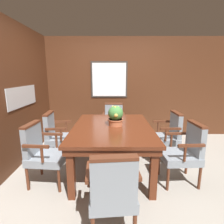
% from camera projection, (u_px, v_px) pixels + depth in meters
% --- Properties ---
extents(ground_plane, '(14.00, 14.00, 0.00)m').
position_uv_depth(ground_plane, '(114.00, 174.00, 2.80)').
color(ground_plane, '#A39E93').
extents(wall_back, '(7.20, 0.08, 2.45)m').
position_uv_depth(wall_back, '(113.00, 88.00, 4.42)').
color(wall_back, '#4C2816').
rests_on(wall_back, ground_plane).
extents(dining_table, '(1.25, 1.63, 0.75)m').
position_uv_depth(dining_table, '(112.00, 132.00, 2.82)').
color(dining_table, '#562614').
rests_on(dining_table, ground_plane).
extents(chair_right_far, '(0.52, 0.51, 0.90)m').
position_uv_depth(chair_right_far, '(167.00, 134.00, 3.21)').
color(chair_right_far, '#562B19').
rests_on(chair_right_far, ground_plane).
extents(chair_head_near, '(0.53, 0.55, 0.90)m').
position_uv_depth(chair_head_near, '(112.00, 189.00, 1.68)').
color(chair_head_near, '#562B19').
rests_on(chair_head_near, ground_plane).
extents(chair_right_near, '(0.53, 0.52, 0.90)m').
position_uv_depth(chair_right_near, '(184.00, 151.00, 2.53)').
color(chair_right_near, '#562B19').
rests_on(chair_right_near, ground_plane).
extents(chair_head_far, '(0.52, 0.53, 0.90)m').
position_uv_depth(chair_head_far, '(113.00, 122.00, 4.03)').
color(chair_head_far, '#562B19').
rests_on(chair_head_far, ground_plane).
extents(chair_left_far, '(0.54, 0.52, 0.90)m').
position_uv_depth(chair_left_far, '(58.00, 135.00, 3.19)').
color(chair_left_far, '#562B19').
rests_on(chair_left_far, ground_plane).
extents(chair_left_near, '(0.55, 0.53, 0.90)m').
position_uv_depth(chair_left_near, '(42.00, 151.00, 2.50)').
color(chair_left_near, '#562B19').
rests_on(chair_left_near, ground_plane).
extents(potted_plant, '(0.24, 0.28, 0.33)m').
position_uv_depth(potted_plant, '(115.00, 116.00, 2.81)').
color(potted_plant, '#B2603D').
rests_on(potted_plant, dining_table).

